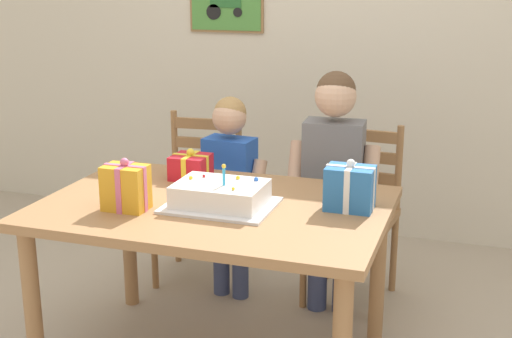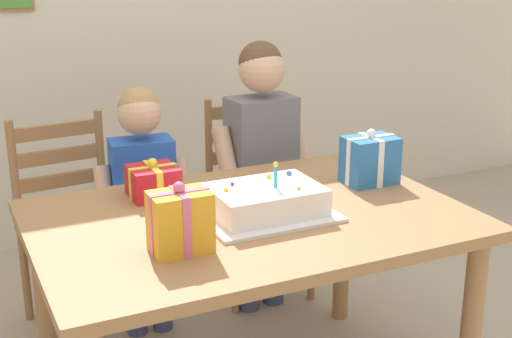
{
  "view_description": "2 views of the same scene",
  "coord_description": "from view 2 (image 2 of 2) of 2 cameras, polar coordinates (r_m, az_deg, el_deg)",
  "views": [
    {
      "loc": [
        1.05,
        -2.58,
        1.68
      ],
      "look_at": [
        0.11,
        0.23,
        0.85
      ],
      "focal_mm": 49.26,
      "sensor_mm": 36.0,
      "label": 1
    },
    {
      "loc": [
        -0.93,
        -2.0,
        1.61
      ],
      "look_at": [
        0.08,
        0.12,
        0.87
      ],
      "focal_mm": 49.37,
      "sensor_mm": 36.0,
      "label": 2
    }
  ],
  "objects": [
    {
      "name": "gift_box_red_large",
      "position": [
        2.07,
        -6.16,
        -4.27
      ],
      "size": [
        0.18,
        0.13,
        0.22
      ],
      "color": "gold",
      "rests_on": "dining_table"
    },
    {
      "name": "dining_table",
      "position": [
        2.4,
        -0.5,
        -5.79
      ],
      "size": [
        1.44,
        0.97,
        0.75
      ],
      "color": "#9E7047",
      "rests_on": "ground"
    },
    {
      "name": "birthday_cake",
      "position": [
        2.34,
        0.77,
        -2.68
      ],
      "size": [
        0.44,
        0.34,
        0.19
      ],
      "color": "silver",
      "rests_on": "dining_table"
    },
    {
      "name": "gift_box_beside_cake",
      "position": [
        2.69,
        9.21,
        0.73
      ],
      "size": [
        0.2,
        0.15,
        0.21
      ],
      "color": "#286BB7",
      "rests_on": "dining_table"
    },
    {
      "name": "chair_right",
      "position": [
        3.37,
        0.04,
        -2.16
      ],
      "size": [
        0.46,
        0.46,
        0.92
      ],
      "color": "#996B42",
      "rests_on": "ground"
    },
    {
      "name": "child_younger",
      "position": [
        2.92,
        -9.12,
        -1.64
      ],
      "size": [
        0.4,
        0.24,
        1.08
      ],
      "color": "#38426B",
      "rests_on": "ground"
    },
    {
      "name": "chair_left",
      "position": [
        3.12,
        -14.61,
        -4.42
      ],
      "size": [
        0.46,
        0.46,
        0.92
      ],
      "color": "#996B42",
      "rests_on": "ground"
    },
    {
      "name": "back_wall",
      "position": [
        3.99,
        -12.23,
        12.82
      ],
      "size": [
        6.4,
        0.11,
        2.6
      ],
      "color": "beige",
      "rests_on": "ground"
    },
    {
      "name": "gift_box_corner_small",
      "position": [
        2.54,
        -8.33,
        -1.02
      ],
      "size": [
        0.17,
        0.17,
        0.15
      ],
      "color": "red",
      "rests_on": "dining_table"
    },
    {
      "name": "child_older",
      "position": [
        3.08,
        0.46,
        1.4
      ],
      "size": [
        0.45,
        0.26,
        1.23
      ],
      "color": "#38426B",
      "rests_on": "ground"
    }
  ]
}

